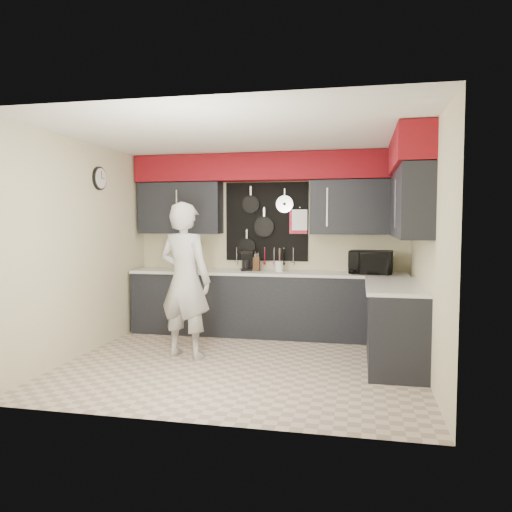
% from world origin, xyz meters
% --- Properties ---
extents(ground, '(4.00, 4.00, 0.00)m').
position_xyz_m(ground, '(0.00, 0.00, 0.00)').
color(ground, '#C8B19C').
rests_on(ground, ground).
extents(back_wall_assembly, '(4.00, 0.36, 2.60)m').
position_xyz_m(back_wall_assembly, '(0.01, 1.60, 2.01)').
color(back_wall_assembly, beige).
rests_on(back_wall_assembly, ground).
extents(right_wall_assembly, '(0.36, 3.50, 2.60)m').
position_xyz_m(right_wall_assembly, '(1.85, 0.26, 1.94)').
color(right_wall_assembly, beige).
rests_on(right_wall_assembly, ground).
extents(left_wall_assembly, '(0.05, 3.50, 2.60)m').
position_xyz_m(left_wall_assembly, '(-1.99, 0.02, 1.33)').
color(left_wall_assembly, beige).
rests_on(left_wall_assembly, ground).
extents(base_cabinets, '(3.95, 2.20, 0.92)m').
position_xyz_m(base_cabinets, '(0.49, 1.13, 0.46)').
color(base_cabinets, black).
rests_on(base_cabinets, ground).
extents(microwave, '(0.60, 0.44, 0.31)m').
position_xyz_m(microwave, '(1.45, 1.42, 1.08)').
color(microwave, black).
rests_on(microwave, base_cabinets).
extents(knife_block, '(0.09, 0.09, 0.20)m').
position_xyz_m(knife_block, '(-0.15, 1.48, 1.02)').
color(knife_block, '#321C10').
rests_on(knife_block, base_cabinets).
extents(utensil_crock, '(0.12, 0.12, 0.15)m').
position_xyz_m(utensil_crock, '(0.18, 1.45, 1.00)').
color(utensil_crock, white).
rests_on(utensil_crock, base_cabinets).
extents(coffee_maker, '(0.21, 0.24, 0.30)m').
position_xyz_m(coffee_maker, '(-0.30, 1.51, 1.07)').
color(coffee_maker, black).
rests_on(coffee_maker, base_cabinets).
extents(person, '(0.77, 0.60, 1.86)m').
position_xyz_m(person, '(-0.74, 0.13, 0.93)').
color(person, beige).
rests_on(person, ground).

